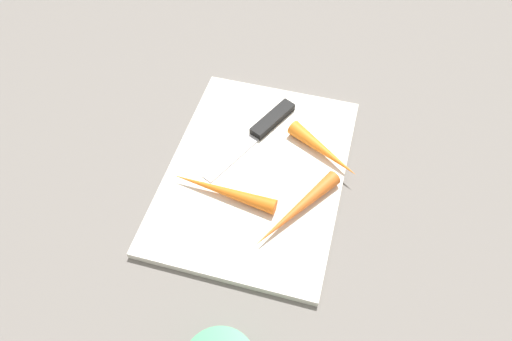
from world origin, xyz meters
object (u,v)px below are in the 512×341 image
Objects in this scene: knife at (268,124)px; carrot_medium at (223,191)px; cutting_board at (256,173)px; carrot_longest at (296,210)px; carrot_shortest at (323,150)px.

knife is 1.18× the size of carrot_medium.
cutting_board is 0.10m from carrot_longest.
cutting_board is at bearing -116.32° from carrot_medium.
carrot_longest reaches higher than cutting_board.
cutting_board is 0.07m from carrot_medium.
carrot_medium is (-0.11, 0.13, -0.00)m from carrot_shortest.
carrot_longest and carrot_medium have the same top height.
carrot_shortest reaches higher than carrot_medium.
carrot_shortest is 0.81× the size of carrot_medium.
carrot_longest is 0.11m from carrot_medium.
carrot_longest is at bearing 53.35° from knife.
carrot_shortest is at bearing -133.03° from carrot_medium.
cutting_board is at bearing 28.78° from knife.
carrot_medium is at bearing 148.21° from cutting_board.
carrot_shortest is (-0.04, -0.10, 0.01)m from knife.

